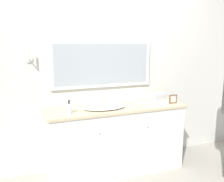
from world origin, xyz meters
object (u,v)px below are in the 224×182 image
(sink_basin, at_px, (104,106))
(soap_bottle, at_px, (69,108))
(picture_frame, at_px, (173,99))
(appliance_box, at_px, (158,97))

(sink_basin, distance_m, soap_bottle, 0.46)
(sink_basin, relative_size, soap_bottle, 3.43)
(soap_bottle, bearing_deg, picture_frame, -0.16)
(sink_basin, xyz_separation_m, appliance_box, (0.82, 0.10, 0.03))
(soap_bottle, distance_m, appliance_box, 1.29)
(soap_bottle, bearing_deg, sink_basin, 12.43)
(appliance_box, bearing_deg, picture_frame, -62.64)
(soap_bottle, relative_size, appliance_box, 0.87)
(sink_basin, height_order, appliance_box, sink_basin)
(soap_bottle, height_order, appliance_box, soap_bottle)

